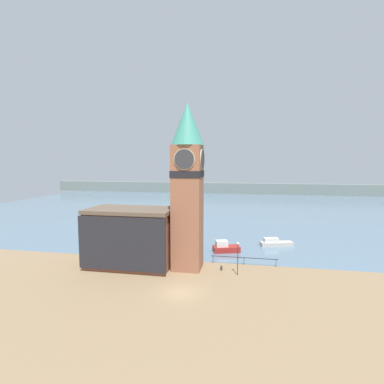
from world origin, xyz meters
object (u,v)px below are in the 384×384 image
object	(u,v)px
pier_building	(131,237)
clock_tower	(188,182)
lamp_post	(238,252)
boat_near	(225,248)
boat_far	(275,243)
mooring_bollard_near	(221,268)

from	to	relation	value
pier_building	clock_tower	bearing A→B (deg)	4.32
clock_tower	lamp_post	bearing A→B (deg)	-11.19
pier_building	boat_near	world-z (taller)	pier_building
clock_tower	pier_building	distance (m)	11.23
boat_near	clock_tower	bearing A→B (deg)	-135.47
pier_building	lamp_post	size ratio (longest dim) A/B	2.75
boat_near	boat_far	distance (m)	9.82
clock_tower	pier_building	xyz separation A→B (m)	(-8.03, -0.61, -7.82)
boat_near	mooring_bollard_near	world-z (taller)	boat_near
clock_tower	boat_near	world-z (taller)	clock_tower
pier_building	boat_near	xyz separation A→B (m)	(12.56, 9.19, -3.42)
boat_far	lamp_post	xyz separation A→B (m)	(-6.00, -15.10, 2.48)
mooring_bollard_near	lamp_post	distance (m)	3.71
pier_building	mooring_bollard_near	xyz separation A→B (m)	(12.70, 0.60, -3.76)
boat_far	mooring_bollard_near	world-z (taller)	boat_far
clock_tower	pier_building	size ratio (longest dim) A/B	1.87
pier_building	mooring_bollard_near	bearing A→B (deg)	2.71
pier_building	boat_far	xyz separation A→B (m)	(20.91, 14.35, -3.59)
boat_near	lamp_post	size ratio (longest dim) A/B	1.08
mooring_bollard_near	pier_building	bearing A→B (deg)	-177.29
boat_far	lamp_post	size ratio (longest dim) A/B	1.35
pier_building	boat_near	bearing A→B (deg)	36.20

